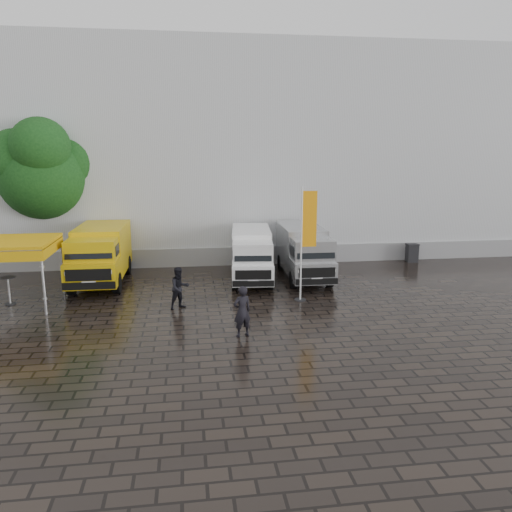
{
  "coord_description": "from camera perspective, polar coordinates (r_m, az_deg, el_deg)",
  "views": [
    {
      "loc": [
        -3.98,
        -18.79,
        6.27
      ],
      "look_at": [
        -1.06,
        2.2,
        1.71
      ],
      "focal_mm": 35.0,
      "sensor_mm": 36.0,
      "label": 1
    }
  ],
  "objects": [
    {
      "name": "tree",
      "position": [
        28.4,
        -23.36,
        9.01
      ],
      "size": [
        4.52,
        4.52,
        8.11
      ],
      "color": "black",
      "rests_on": "ground"
    },
    {
      "name": "cocktail_table",
      "position": [
        22.86,
        -26.38,
        -3.58
      ],
      "size": [
        0.6,
        0.6,
        1.16
      ],
      "primitive_type": "cylinder",
      "color": "black",
      "rests_on": "ground"
    },
    {
      "name": "person_front",
      "position": [
        16.99,
        -1.6,
        -6.34
      ],
      "size": [
        0.75,
        0.62,
        1.77
      ],
      "primitive_type": "imported",
      "rotation": [
        0.0,
        0.0,
        3.48
      ],
      "color": "black",
      "rests_on": "ground"
    },
    {
      "name": "wheelie_bin",
      "position": [
        29.55,
        17.39,
        0.36
      ],
      "size": [
        0.67,
        0.67,
        1.04
      ],
      "primitive_type": "cube",
      "rotation": [
        0.0,
        0.0,
        -0.08
      ],
      "color": "black",
      "rests_on": "ground"
    },
    {
      "name": "van_silver",
      "position": [
        24.67,
        5.46,
        0.33
      ],
      "size": [
        2.07,
        5.8,
        2.49
      ],
      "primitive_type": null,
      "rotation": [
        0.0,
        0.0,
        -0.03
      ],
      "color": "#A9ABAE",
      "rests_on": "ground"
    },
    {
      "name": "canopy_tent",
      "position": [
        22.26,
        -26.18,
        1.18
      ],
      "size": [
        3.22,
        3.22,
        2.69
      ],
      "color": "silver",
      "rests_on": "ground"
    },
    {
      "name": "van_white",
      "position": [
        24.22,
        -0.51,
        0.05
      ],
      "size": [
        2.41,
        5.69,
        2.4
      ],
      "primitive_type": null,
      "rotation": [
        0.0,
        0.0,
        -0.1
      ],
      "color": "white",
      "rests_on": "ground"
    },
    {
      "name": "exhibition_hall",
      "position": [
        35.3,
        1.86,
        11.69
      ],
      "size": [
        44.0,
        16.0,
        12.0
      ],
      "primitive_type": "cube",
      "color": "silver",
      "rests_on": "ground"
    },
    {
      "name": "ground",
      "position": [
        20.2,
        3.85,
        -5.98
      ],
      "size": [
        120.0,
        120.0,
        0.0
      ],
      "primitive_type": "plane",
      "color": "black",
      "rests_on": "ground"
    },
    {
      "name": "person_tent",
      "position": [
        20.16,
        -8.72,
        -3.62
      ],
      "size": [
        1.03,
        0.95,
        1.69
      ],
      "primitive_type": "imported",
      "rotation": [
        0.0,
        0.0,
        0.48
      ],
      "color": "black",
      "rests_on": "ground"
    },
    {
      "name": "hall_plinth",
      "position": [
        28.0,
        4.57,
        0.2
      ],
      "size": [
        44.0,
        0.15,
        1.0
      ],
      "primitive_type": "cube",
      "color": "gray",
      "rests_on": "ground"
    },
    {
      "name": "flagpole",
      "position": [
        20.7,
        5.7,
        2.05
      ],
      "size": [
        0.88,
        0.5,
        4.8
      ],
      "color": "black",
      "rests_on": "ground"
    },
    {
      "name": "van_yellow",
      "position": [
        24.68,
        -17.36,
        0.01
      ],
      "size": [
        2.29,
        5.76,
        2.65
      ],
      "primitive_type": null,
      "rotation": [
        0.0,
        0.0,
        -0.01
      ],
      "color": "#DBB00B",
      "rests_on": "ground"
    }
  ]
}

